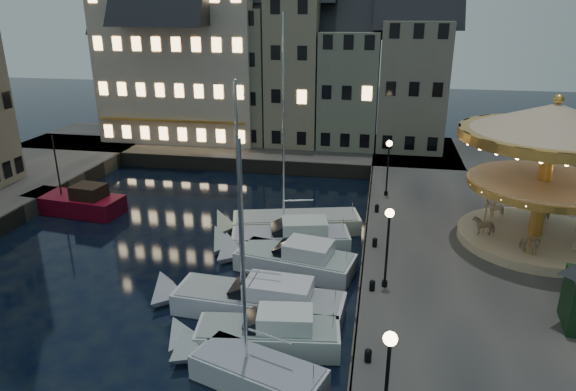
% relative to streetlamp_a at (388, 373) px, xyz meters
% --- Properties ---
extents(ground, '(160.00, 160.00, 0.00)m').
position_rel_streetlamp_a_xyz_m(ground, '(-7.20, 9.00, -4.02)').
color(ground, black).
rests_on(ground, ground).
extents(quay_east, '(16.00, 56.00, 1.30)m').
position_rel_streetlamp_a_xyz_m(quay_east, '(6.80, 15.00, -3.37)').
color(quay_east, '#474442').
rests_on(quay_east, ground).
extents(quay_north, '(44.00, 12.00, 1.30)m').
position_rel_streetlamp_a_xyz_m(quay_north, '(-15.20, 37.00, -3.37)').
color(quay_north, '#474442').
rests_on(quay_north, ground).
extents(quaywall_e, '(0.15, 44.00, 1.30)m').
position_rel_streetlamp_a_xyz_m(quaywall_e, '(-1.20, 15.00, -3.37)').
color(quaywall_e, '#47423A').
rests_on(quaywall_e, ground).
extents(quaywall_n, '(48.00, 0.15, 1.30)m').
position_rel_streetlamp_a_xyz_m(quaywall_n, '(-13.20, 31.00, -3.37)').
color(quaywall_n, '#47423A').
rests_on(quaywall_n, ground).
extents(streetlamp_a, '(0.44, 0.44, 4.17)m').
position_rel_streetlamp_a_xyz_m(streetlamp_a, '(0.00, 0.00, 0.00)').
color(streetlamp_a, black).
rests_on(streetlamp_a, quay_east).
extents(streetlamp_b, '(0.44, 0.44, 4.17)m').
position_rel_streetlamp_a_xyz_m(streetlamp_b, '(0.00, 10.00, 0.00)').
color(streetlamp_b, black).
rests_on(streetlamp_b, quay_east).
extents(streetlamp_c, '(0.44, 0.44, 4.17)m').
position_rel_streetlamp_a_xyz_m(streetlamp_c, '(0.00, 23.50, 0.00)').
color(streetlamp_c, black).
rests_on(streetlamp_c, quay_east).
extents(bollard_a, '(0.30, 0.30, 0.57)m').
position_rel_streetlamp_a_xyz_m(bollard_a, '(-0.60, 4.00, -2.41)').
color(bollard_a, black).
rests_on(bollard_a, quay_east).
extents(bollard_b, '(0.30, 0.30, 0.57)m').
position_rel_streetlamp_a_xyz_m(bollard_b, '(-0.60, 9.50, -2.41)').
color(bollard_b, black).
rests_on(bollard_b, quay_east).
extents(bollard_c, '(0.30, 0.30, 0.57)m').
position_rel_streetlamp_a_xyz_m(bollard_c, '(-0.60, 14.50, -2.41)').
color(bollard_c, black).
rests_on(bollard_c, quay_east).
extents(bollard_d, '(0.30, 0.30, 0.57)m').
position_rel_streetlamp_a_xyz_m(bollard_d, '(-0.60, 20.00, -2.41)').
color(bollard_d, black).
rests_on(bollard_d, quay_east).
extents(townhouse_na, '(5.50, 8.00, 12.80)m').
position_rel_streetlamp_a_xyz_m(townhouse_na, '(-26.70, 39.00, 3.76)').
color(townhouse_na, gray).
rests_on(townhouse_na, quay_north).
extents(townhouse_nb, '(6.16, 8.00, 13.80)m').
position_rel_streetlamp_a_xyz_m(townhouse_nb, '(-21.25, 39.00, 4.26)').
color(townhouse_nb, slate).
rests_on(townhouse_nb, quay_north).
extents(townhouse_nc, '(6.82, 8.00, 14.80)m').
position_rel_streetlamp_a_xyz_m(townhouse_nc, '(-15.20, 39.00, 4.76)').
color(townhouse_nc, gray).
rests_on(townhouse_nc, quay_north).
extents(townhouse_nd, '(5.50, 8.00, 15.80)m').
position_rel_streetlamp_a_xyz_m(townhouse_nd, '(-9.45, 39.00, 5.26)').
color(townhouse_nd, gray).
rests_on(townhouse_nd, quay_north).
extents(townhouse_ne, '(6.16, 8.00, 12.80)m').
position_rel_streetlamp_a_xyz_m(townhouse_ne, '(-4.00, 39.00, 3.76)').
color(townhouse_ne, slate).
rests_on(townhouse_ne, quay_north).
extents(townhouse_nf, '(6.82, 8.00, 13.80)m').
position_rel_streetlamp_a_xyz_m(townhouse_nf, '(2.05, 39.00, 4.26)').
color(townhouse_nf, slate).
rests_on(townhouse_nf, quay_north).
extents(hotel_corner, '(17.60, 9.00, 16.80)m').
position_rel_streetlamp_a_xyz_m(hotel_corner, '(-21.20, 39.00, 5.76)').
color(hotel_corner, beige).
rests_on(hotel_corner, quay_north).
extents(motorboat_a, '(6.52, 3.89, 10.83)m').
position_rel_streetlamp_a_xyz_m(motorboat_a, '(-5.44, 3.52, -3.48)').
color(motorboat_a, silver).
rests_on(motorboat_a, ground).
extents(motorboat_b, '(7.49, 3.01, 2.15)m').
position_rel_streetlamp_a_xyz_m(motorboat_b, '(-5.45, 5.73, -3.38)').
color(motorboat_b, silver).
rests_on(motorboat_b, ground).
extents(motorboat_c, '(9.56, 3.01, 12.68)m').
position_rel_streetlamp_a_xyz_m(motorboat_c, '(-6.49, 8.47, -3.34)').
color(motorboat_c, silver).
rests_on(motorboat_c, ground).
extents(motorboat_d, '(7.93, 3.93, 2.15)m').
position_rel_streetlamp_a_xyz_m(motorboat_d, '(-5.47, 13.20, -3.38)').
color(motorboat_d, silver).
rests_on(motorboat_d, ground).
extents(motorboat_e, '(8.48, 4.19, 2.15)m').
position_rel_streetlamp_a_xyz_m(motorboat_e, '(-6.25, 15.91, -3.37)').
color(motorboat_e, silver).
rests_on(motorboat_e, ground).
extents(motorboat_f, '(9.64, 4.73, 12.83)m').
position_rel_streetlamp_a_xyz_m(motorboat_f, '(-6.53, 18.69, -3.49)').
color(motorboat_f, beige).
rests_on(motorboat_f, ground).
extents(red_fishing_boat, '(7.74, 3.44, 5.95)m').
position_rel_streetlamp_a_xyz_m(red_fishing_boat, '(-22.72, 19.20, -3.32)').
color(red_fishing_boat, '#5C0517').
rests_on(red_fishing_boat, ground).
extents(carousel, '(10.00, 10.00, 8.75)m').
position_rel_streetlamp_a_xyz_m(carousel, '(8.67, 16.81, 3.05)').
color(carousel, tan).
rests_on(carousel, quay_east).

